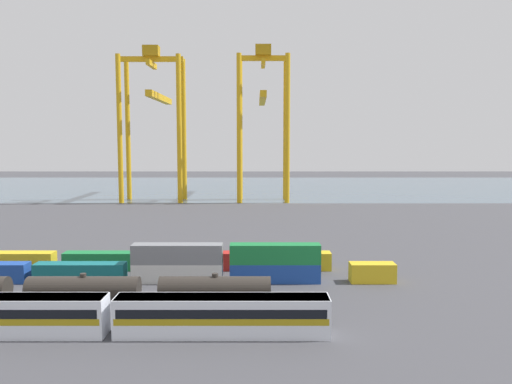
{
  "coord_description": "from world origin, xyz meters",
  "views": [
    {
      "loc": [
        7.52,
        -68.88,
        19.02
      ],
      "look_at": [
        7.65,
        35.63,
        8.62
      ],
      "focal_mm": 36.45,
      "sensor_mm": 36.0,
      "label": 1
    }
  ],
  "objects": [
    {
      "name": "freight_tank_row",
      "position": [
        -11.71,
        -12.4,
        2.02
      ],
      "size": [
        41.74,
        2.83,
        4.29
      ],
      "color": "#232326",
      "rests_on": "ground_plane"
    },
    {
      "name": "ground_plane",
      "position": [
        0.0,
        40.0,
        0.0
      ],
      "size": [
        420.0,
        420.0,
        0.0
      ],
      "primitive_type": "plane",
      "color": "#424247"
    },
    {
      "name": "shipping_container_1",
      "position": [
        -16.14,
        -0.47,
        1.3
      ],
      "size": [
        12.1,
        2.44,
        2.6
      ],
      "primitive_type": "cube",
      "color": "#146066",
      "rests_on": "ground_plane"
    },
    {
      "name": "harbour_water",
      "position": [
        0.0,
        142.39,
        0.0
      ],
      "size": [
        400.0,
        110.0,
        0.01
      ],
      "primitive_type": "cube",
      "color": "#475B6B",
      "rests_on": "ground_plane"
    },
    {
      "name": "gantry_crane_west",
      "position": [
        -24.63,
        96.54,
        28.79
      ],
      "size": [
        19.59,
        37.52,
        47.87
      ],
      "color": "gold",
      "rests_on": "ground_plane"
    },
    {
      "name": "shipping_container_4",
      "position": [
        10.08,
        -0.47,
        1.3
      ],
      "size": [
        12.1,
        2.44,
        2.6
      ],
      "primitive_type": "cube",
      "color": "#1C4299",
      "rests_on": "ground_plane"
    },
    {
      "name": "shipping_container_9",
      "position": [
        -1.12,
        6.38,
        1.3
      ],
      "size": [
        12.1,
        2.44,
        2.6
      ],
      "primitive_type": "cube",
      "color": "#AD211C",
      "rests_on": "ground_plane"
    },
    {
      "name": "gantry_crane_central",
      "position": [
        9.73,
        96.96,
        28.75
      ],
      "size": [
        16.16,
        40.07,
        48.15
      ],
      "color": "gold",
      "rests_on": "ground_plane"
    },
    {
      "name": "shipping_container_5",
      "position": [
        10.08,
        -0.47,
        3.9
      ],
      "size": [
        12.1,
        2.44,
        2.6
      ],
      "primitive_type": "cube",
      "color": "#197538",
      "rests_on": "shipping_container_4"
    },
    {
      "name": "shipping_container_6",
      "position": [
        23.19,
        -0.47,
        1.3
      ],
      "size": [
        6.04,
        2.44,
        2.6
      ],
      "primitive_type": "cube",
      "color": "gold",
      "rests_on": "ground_plane"
    },
    {
      "name": "shipping_container_8",
      "position": [
        -14.74,
        6.38,
        1.3
      ],
      "size": [
        12.1,
        2.44,
        2.6
      ],
      "primitive_type": "cube",
      "color": "#197538",
      "rests_on": "ground_plane"
    },
    {
      "name": "shipping_container_2",
      "position": [
        -3.03,
        -0.47,
        1.3
      ],
      "size": [
        12.1,
        2.44,
        2.6
      ],
      "primitive_type": "cube",
      "color": "silver",
      "rests_on": "ground_plane"
    },
    {
      "name": "passenger_train",
      "position": [
        -6.66,
        -19.69,
        2.14
      ],
      "size": [
        42.67,
        3.14,
        3.9
      ],
      "color": "silver",
      "rests_on": "ground_plane"
    },
    {
      "name": "shipping_container_3",
      "position": [
        -3.03,
        -0.47,
        3.9
      ],
      "size": [
        12.1,
        2.44,
        2.6
      ],
      "primitive_type": "cube",
      "color": "slate",
      "rests_on": "shipping_container_2"
    },
    {
      "name": "shipping_container_10",
      "position": [
        12.5,
        6.38,
        1.3
      ],
      "size": [
        12.1,
        2.44,
        2.6
      ],
      "primitive_type": "cube",
      "color": "gold",
      "rests_on": "ground_plane"
    },
    {
      "name": "shipping_container_7",
      "position": [
        -28.36,
        6.38,
        1.3
      ],
      "size": [
        12.1,
        2.44,
        2.6
      ],
      "primitive_type": "cube",
      "color": "gold",
      "rests_on": "ground_plane"
    }
  ]
}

